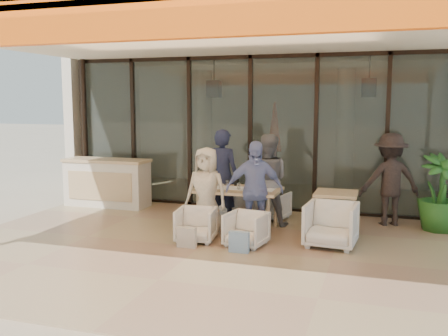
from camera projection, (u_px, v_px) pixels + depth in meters
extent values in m
plane|color=#C6B293|center=(200.00, 249.00, 7.72)|extent=(70.00, 70.00, 0.00)
cube|color=tan|center=(200.00, 248.00, 7.72)|extent=(8.00, 6.00, 0.01)
cube|color=silver|center=(199.00, 30.00, 7.28)|extent=(8.00, 6.00, 0.20)
cube|color=#E8570C|center=(85.00, 18.00, 4.54)|extent=(8.00, 0.12, 0.45)
cube|color=orange|center=(122.00, 16.00, 5.18)|extent=(8.00, 1.50, 0.06)
cylinder|color=black|center=(85.00, 131.00, 11.40)|extent=(0.12, 0.12, 3.20)
cube|color=#9EADA3|center=(250.00, 134.00, 10.34)|extent=(8.00, 0.03, 3.20)
cube|color=black|center=(250.00, 207.00, 10.55)|extent=(8.00, 0.10, 0.08)
cube|color=black|center=(251.00, 57.00, 10.13)|extent=(8.00, 0.10, 0.08)
cube|color=black|center=(83.00, 130.00, 11.55)|extent=(0.08, 0.10, 3.20)
cube|color=black|center=(134.00, 131.00, 11.16)|extent=(0.08, 0.10, 3.20)
cube|color=black|center=(190.00, 132.00, 10.75)|extent=(0.08, 0.10, 3.20)
cube|color=black|center=(250.00, 134.00, 10.34)|extent=(0.08, 0.10, 3.20)
cube|color=black|center=(316.00, 135.00, 9.93)|extent=(0.08, 0.10, 3.20)
cube|color=black|center=(387.00, 136.00, 9.52)|extent=(0.08, 0.10, 3.20)
cube|color=silver|center=(283.00, 122.00, 13.63)|extent=(9.00, 0.25, 3.40)
cube|color=silver|center=(108.00, 123.00, 13.31)|extent=(0.25, 3.50, 3.40)
cube|color=silver|center=(270.00, 53.00, 11.75)|extent=(9.00, 3.50, 0.25)
cube|color=#DFC488|center=(268.00, 194.00, 12.20)|extent=(8.00, 3.50, 0.02)
cylinder|color=silver|center=(204.00, 132.00, 12.35)|extent=(0.40, 0.40, 3.00)
cylinder|color=silver|center=(345.00, 135.00, 11.32)|extent=(0.40, 0.40, 3.00)
cylinder|color=black|center=(214.00, 70.00, 11.65)|extent=(0.03, 0.03, 0.70)
cube|color=black|center=(214.00, 89.00, 11.71)|extent=(0.30, 0.30, 0.40)
sphere|color=#FFBF72|center=(214.00, 89.00, 11.71)|extent=(0.18, 0.18, 0.18)
cylinder|color=black|center=(370.00, 66.00, 10.59)|extent=(0.03, 0.03, 0.70)
cube|color=black|center=(369.00, 88.00, 10.65)|extent=(0.30, 0.30, 0.40)
sphere|color=#FFBF72|center=(369.00, 88.00, 10.65)|extent=(0.18, 0.18, 0.18)
cylinder|color=black|center=(274.00, 199.00, 11.40)|extent=(0.40, 0.40, 0.05)
cylinder|color=black|center=(274.00, 155.00, 11.26)|extent=(0.04, 0.04, 2.10)
cone|color=#E74714|center=(275.00, 127.00, 11.18)|extent=(0.32, 0.32, 1.10)
cube|color=silver|center=(107.00, 184.00, 10.73)|extent=(1.80, 0.60, 1.00)
cube|color=#DFC488|center=(107.00, 160.00, 10.66)|extent=(1.85, 0.65, 0.06)
cube|color=#DFC488|center=(99.00, 186.00, 10.44)|extent=(1.50, 0.02, 0.60)
cube|color=#DFC488|center=(237.00, 190.00, 8.76)|extent=(1.50, 0.90, 0.05)
cube|color=white|center=(237.00, 188.00, 8.75)|extent=(1.30, 0.35, 0.01)
cylinder|color=#DFC488|center=(198.00, 212.00, 8.69)|extent=(0.06, 0.06, 0.70)
cylinder|color=#DFC488|center=(268.00, 217.00, 8.32)|extent=(0.06, 0.06, 0.70)
cylinder|color=#DFC488|center=(210.00, 205.00, 9.29)|extent=(0.06, 0.06, 0.70)
cylinder|color=#DFC488|center=(276.00, 209.00, 8.92)|extent=(0.06, 0.06, 0.70)
cylinder|color=white|center=(210.00, 185.00, 8.74)|extent=(0.06, 0.06, 0.11)
cylinder|color=white|center=(227.00, 183.00, 9.01)|extent=(0.06, 0.06, 0.11)
cylinder|color=white|center=(239.00, 186.00, 8.64)|extent=(0.06, 0.06, 0.11)
cylinder|color=white|center=(257.00, 184.00, 8.82)|extent=(0.06, 0.06, 0.11)
cylinder|color=white|center=(263.00, 188.00, 8.40)|extent=(0.06, 0.06, 0.11)
cylinder|color=brown|center=(211.00, 181.00, 9.05)|extent=(0.07, 0.07, 0.16)
cylinder|color=black|center=(237.00, 181.00, 9.04)|extent=(0.09, 0.09, 0.17)
cylinder|color=black|center=(237.00, 176.00, 9.02)|extent=(0.10, 0.10, 0.01)
cylinder|color=white|center=(208.00, 189.00, 8.60)|extent=(0.22, 0.22, 0.01)
cylinder|color=white|center=(258.00, 192.00, 8.33)|extent=(0.22, 0.22, 0.01)
cylinder|color=white|center=(219.00, 184.00, 9.19)|extent=(0.22, 0.22, 0.01)
cylinder|color=white|center=(267.00, 186.00, 8.92)|extent=(0.22, 0.22, 0.01)
imported|color=white|center=(230.00, 199.00, 9.83)|extent=(0.85, 0.82, 0.70)
imported|color=white|center=(272.00, 204.00, 9.58)|extent=(0.69, 0.66, 0.60)
imported|color=white|center=(196.00, 223.00, 8.04)|extent=(0.67, 0.64, 0.62)
imported|color=white|center=(246.00, 228.00, 7.79)|extent=(0.67, 0.64, 0.60)
imported|color=#191C37|center=(223.00, 176.00, 9.29)|extent=(0.70, 0.52, 1.76)
imported|color=slate|center=(267.00, 180.00, 9.04)|extent=(0.93, 0.78, 1.68)
imported|color=beige|center=(206.00, 191.00, 8.45)|extent=(0.76, 0.52, 1.50)
imported|color=#788DC8|center=(254.00, 190.00, 8.19)|extent=(1.03, 0.73, 1.63)
cube|color=silver|center=(187.00, 238.00, 7.68)|extent=(0.30, 0.10, 0.34)
cube|color=#99BFD8|center=(239.00, 243.00, 7.43)|extent=(0.30, 0.10, 0.34)
cube|color=#DFC488|center=(336.00, 193.00, 8.41)|extent=(0.70, 0.70, 0.05)
cylinder|color=#DFC488|center=(317.00, 217.00, 8.28)|extent=(0.05, 0.05, 0.70)
cylinder|color=#DFC488|center=(351.00, 220.00, 8.11)|extent=(0.05, 0.05, 0.70)
cylinder|color=#DFC488|center=(321.00, 210.00, 8.81)|extent=(0.05, 0.05, 0.70)
cylinder|color=#DFC488|center=(353.00, 213.00, 8.64)|extent=(0.05, 0.05, 0.70)
imported|color=white|center=(331.00, 223.00, 7.74)|extent=(0.81, 0.77, 0.78)
imported|color=black|center=(390.00, 180.00, 9.04)|extent=(1.24, 0.96, 1.70)
imported|color=#1E5919|center=(440.00, 193.00, 8.64)|extent=(1.06, 1.06, 1.36)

